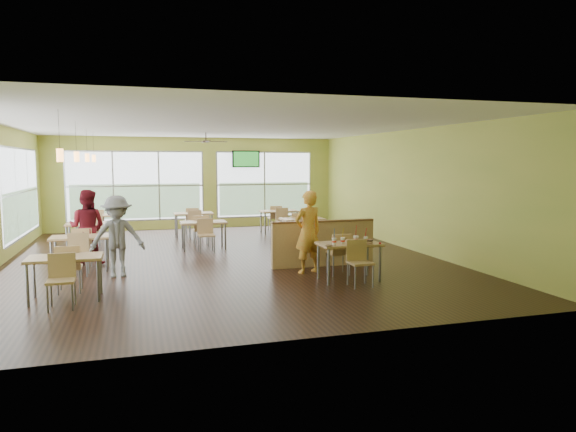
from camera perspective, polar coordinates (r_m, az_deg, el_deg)
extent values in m
plane|color=black|center=(12.65, -7.12, -4.69)|extent=(12.00, 12.00, 0.00)
plane|color=white|center=(12.46, -7.31, 9.93)|extent=(12.00, 12.00, 0.00)
cube|color=#C8C551|center=(18.39, -10.24, 3.61)|extent=(10.00, 0.04, 3.20)
cube|color=#C8C551|center=(6.62, 1.21, -0.39)|extent=(10.00, 0.04, 3.20)
cube|color=#C8C551|center=(14.14, 13.23, 2.86)|extent=(0.04, 12.00, 3.20)
cube|color=white|center=(15.58, -27.51, 2.34)|extent=(0.02, 4.50, 2.35)
cube|color=white|center=(18.27, -16.49, 3.21)|extent=(4.50, 0.02, 2.35)
cube|color=white|center=(18.81, -2.63, 3.52)|extent=(3.50, 0.02, 2.35)
cube|color=#B7BABC|center=(13.26, -29.26, -3.39)|extent=(0.04, 9.40, 0.05)
cube|color=#B7BABC|center=(18.48, -9.39, -0.25)|extent=(8.00, 0.04, 0.05)
cube|color=#D9B175|center=(10.22, 6.79, -3.08)|extent=(1.20, 0.70, 0.04)
cube|color=brown|center=(10.23, 6.79, -3.22)|extent=(1.22, 0.71, 0.01)
cylinder|color=slate|center=(9.82, 4.52, -5.65)|extent=(0.05, 0.05, 0.71)
cylinder|color=slate|center=(10.25, 10.19, -5.24)|extent=(0.05, 0.05, 0.71)
cylinder|color=slate|center=(10.36, 3.37, -5.04)|extent=(0.05, 0.05, 0.71)
cylinder|color=slate|center=(10.77, 8.80, -4.68)|extent=(0.05, 0.05, 0.71)
cube|color=#D9B175|center=(10.77, 5.61, -4.12)|extent=(0.42, 0.42, 0.04)
cube|color=#D9B175|center=(10.91, 5.25, -2.81)|extent=(0.42, 0.04, 0.40)
cube|color=#D9B175|center=(9.78, 8.05, -5.18)|extent=(0.42, 0.42, 0.04)
cube|color=#D9B175|center=(9.57, 8.54, -4.10)|extent=(0.42, 0.04, 0.40)
cube|color=#D9B175|center=(11.59, 3.94, -3.13)|extent=(2.40, 0.12, 1.00)
cube|color=brown|center=(11.52, 3.96, -0.58)|extent=(2.40, 0.14, 0.04)
cube|color=#D9B175|center=(9.48, -23.56, -4.26)|extent=(1.20, 0.70, 0.04)
cube|color=brown|center=(9.49, -23.55, -4.41)|extent=(1.22, 0.71, 0.01)
cylinder|color=slate|center=(9.36, -26.98, -6.89)|extent=(0.05, 0.05, 0.71)
cylinder|color=slate|center=(9.22, -20.33, -6.79)|extent=(0.05, 0.05, 0.71)
cylinder|color=slate|center=(9.92, -26.38, -6.16)|extent=(0.05, 0.05, 0.71)
cylinder|color=slate|center=(9.78, -20.10, -6.05)|extent=(0.05, 0.05, 0.71)
cube|color=#D9B175|center=(10.07, -23.11, -5.28)|extent=(0.42, 0.42, 0.04)
cube|color=#D9B175|center=(10.22, -23.04, -3.87)|extent=(0.42, 0.04, 0.40)
cube|color=#D9B175|center=(9.00, -23.91, -6.62)|extent=(0.42, 0.42, 0.04)
cube|color=#D9B175|center=(8.77, -24.13, -5.48)|extent=(0.42, 0.04, 0.40)
cube|color=#D9B175|center=(11.94, -22.10, -2.18)|extent=(1.20, 0.70, 0.04)
cube|color=brown|center=(11.94, -22.10, -2.30)|extent=(1.22, 0.71, 0.01)
cylinder|color=slate|center=(11.78, -24.79, -4.24)|extent=(0.05, 0.05, 0.71)
cylinder|color=slate|center=(11.67, -19.52, -4.13)|extent=(0.05, 0.05, 0.71)
cylinder|color=slate|center=(12.34, -24.40, -3.78)|extent=(0.05, 0.05, 0.71)
cylinder|color=slate|center=(12.24, -19.38, -3.66)|extent=(0.05, 0.05, 0.71)
cube|color=#D9B175|center=(12.52, -21.81, -3.10)|extent=(0.42, 0.42, 0.04)
cube|color=#D9B175|center=(12.68, -21.77, -1.98)|extent=(0.42, 0.04, 0.40)
cube|color=#D9B175|center=(11.44, -22.31, -3.95)|extent=(0.42, 0.42, 0.04)
cube|color=#D9B175|center=(11.22, -22.46, -3.00)|extent=(0.42, 0.04, 0.40)
cube|color=#D9B175|center=(14.41, -21.15, -0.81)|extent=(1.20, 0.70, 0.04)
cube|color=brown|center=(14.41, -21.15, -0.91)|extent=(1.22, 0.71, 0.01)
cylinder|color=slate|center=(14.23, -23.35, -2.50)|extent=(0.05, 0.05, 0.71)
cylinder|color=slate|center=(14.13, -19.00, -2.39)|extent=(0.05, 0.05, 0.71)
cylinder|color=slate|center=(14.80, -23.09, -2.18)|extent=(0.05, 0.05, 0.71)
cylinder|color=slate|center=(14.71, -18.91, -2.07)|extent=(0.05, 0.05, 0.71)
cube|color=#D9B175|center=(14.99, -20.94, -1.63)|extent=(0.42, 0.42, 0.04)
cube|color=#D9B175|center=(15.15, -20.92, -0.71)|extent=(0.42, 0.04, 0.40)
cube|color=#D9B175|center=(13.90, -21.29, -2.21)|extent=(0.42, 0.42, 0.04)
cube|color=#D9B175|center=(13.68, -21.39, -1.41)|extent=(0.42, 0.04, 0.40)
cube|color=#D9B175|center=(16.59, -20.55, 0.06)|extent=(1.20, 0.70, 0.04)
cube|color=brown|center=(16.59, -20.54, -0.02)|extent=(1.22, 0.71, 0.01)
cylinder|color=slate|center=(16.39, -22.45, -1.40)|extent=(0.05, 0.05, 0.71)
cylinder|color=slate|center=(16.31, -18.68, -1.29)|extent=(0.05, 0.05, 0.71)
cylinder|color=slate|center=(16.96, -22.25, -1.16)|extent=(0.05, 0.05, 0.71)
cylinder|color=slate|center=(16.89, -18.60, -1.05)|extent=(0.05, 0.05, 0.71)
cube|color=#D9B175|center=(17.16, -20.39, -0.69)|extent=(0.42, 0.42, 0.04)
cube|color=#D9B175|center=(17.33, -20.37, 0.11)|extent=(0.42, 0.04, 0.40)
cube|color=#D9B175|center=(16.07, -20.64, -1.13)|extent=(0.42, 0.42, 0.04)
cube|color=#D9B175|center=(15.86, -20.72, -0.42)|extent=(0.42, 0.04, 0.40)
cube|color=#D9B175|center=(13.97, -9.38, -0.69)|extent=(1.20, 0.70, 0.04)
cube|color=brown|center=(13.97, -9.38, -0.79)|extent=(1.22, 0.71, 0.01)
cylinder|color=slate|center=(13.67, -11.45, -2.45)|extent=(0.05, 0.05, 0.71)
cylinder|color=slate|center=(13.81, -6.98, -2.30)|extent=(0.05, 0.05, 0.71)
cylinder|color=slate|center=(14.25, -11.65, -2.12)|extent=(0.05, 0.05, 0.71)
cylinder|color=slate|center=(14.37, -7.36, -1.97)|extent=(0.05, 0.05, 0.71)
cube|color=#D9B175|center=(14.54, -9.63, -1.54)|extent=(0.42, 0.42, 0.04)
cube|color=#D9B175|center=(14.70, -9.73, -0.59)|extent=(0.42, 0.04, 0.40)
cube|color=#D9B175|center=(13.46, -9.07, -2.13)|extent=(0.42, 0.42, 0.04)
cube|color=#D9B175|center=(13.24, -8.97, -1.30)|extent=(0.42, 0.04, 0.40)
cube|color=#D9B175|center=(16.44, -10.46, 0.29)|extent=(1.20, 0.70, 0.04)
cube|color=brown|center=(16.44, -10.46, 0.20)|extent=(1.22, 0.71, 0.01)
cylinder|color=slate|center=(16.14, -12.24, -1.19)|extent=(0.05, 0.05, 0.71)
cylinder|color=slate|center=(16.26, -8.44, -1.07)|extent=(0.05, 0.05, 0.71)
cylinder|color=slate|center=(16.72, -12.39, -0.95)|extent=(0.05, 0.05, 0.71)
cylinder|color=slate|center=(16.83, -8.72, -0.83)|extent=(0.05, 0.05, 0.71)
cube|color=#D9B175|center=(17.01, -10.64, -0.47)|extent=(0.42, 0.42, 0.04)
cube|color=#D9B175|center=(17.17, -10.72, 0.33)|extent=(0.42, 0.04, 0.40)
cube|color=#D9B175|center=(15.92, -10.24, -0.90)|extent=(0.42, 0.42, 0.04)
cube|color=#D9B175|center=(15.71, -10.17, -0.18)|extent=(0.42, 0.04, 0.40)
cube|color=#D9B175|center=(14.57, 1.61, -0.33)|extent=(1.20, 0.70, 0.04)
cube|color=brown|center=(14.58, 1.61, -0.43)|extent=(1.22, 0.71, 0.01)
cylinder|color=slate|center=(14.19, -0.11, -2.03)|extent=(0.05, 0.05, 0.71)
cylinder|color=slate|center=(14.53, 3.99, -1.85)|extent=(0.05, 0.05, 0.71)
cylinder|color=slate|center=(14.74, -0.74, -1.73)|extent=(0.05, 0.05, 0.71)
cylinder|color=slate|center=(15.07, 3.22, -1.57)|extent=(0.05, 0.05, 0.71)
cube|color=#D9B175|center=(15.13, 0.96, -1.16)|extent=(0.42, 0.42, 0.04)
cube|color=#D9B175|center=(15.28, 0.75, -0.26)|extent=(0.42, 0.04, 0.40)
cube|color=#D9B175|center=(14.09, 2.30, -1.70)|extent=(0.42, 0.42, 0.04)
cube|color=#D9B175|center=(13.88, 2.56, -0.90)|extent=(0.42, 0.04, 0.40)
cube|color=#D9B175|center=(16.96, -1.01, 0.56)|extent=(1.20, 0.70, 0.04)
cube|color=brown|center=(16.96, -1.01, 0.48)|extent=(1.22, 0.71, 0.01)
cylinder|color=slate|center=(16.58, -2.54, -0.87)|extent=(0.05, 0.05, 0.71)
cylinder|color=slate|center=(16.87, 1.02, -0.74)|extent=(0.05, 0.05, 0.71)
cylinder|color=slate|center=(17.14, -3.01, -0.65)|extent=(0.05, 0.05, 0.71)
cylinder|color=slate|center=(17.42, 0.45, -0.53)|extent=(0.05, 0.05, 0.71)
cube|color=#D9B175|center=(17.51, -1.49, -0.19)|extent=(0.42, 0.42, 0.04)
cube|color=#D9B175|center=(17.67, -1.65, 0.59)|extent=(0.42, 0.04, 0.40)
cube|color=#D9B175|center=(16.46, -0.50, -0.58)|extent=(0.42, 0.42, 0.04)
cube|color=#D9B175|center=(16.25, -0.32, 0.12)|extent=(0.42, 0.04, 0.40)
cylinder|color=#2D2119|center=(9.36, -24.11, 8.63)|extent=(0.01, 0.01, 0.70)
cylinder|color=#FFA249|center=(9.35, -24.00, 6.18)|extent=(0.11, 0.11, 0.22)
cylinder|color=#2D2119|center=(11.84, -22.51, 8.03)|extent=(0.01, 0.01, 0.70)
cylinder|color=#FFA249|center=(11.83, -22.43, 6.10)|extent=(0.11, 0.11, 0.22)
cylinder|color=#2D2119|center=(14.33, -21.47, 7.64)|extent=(0.01, 0.01, 0.70)
cylinder|color=#FFA249|center=(14.32, -21.41, 6.04)|extent=(0.11, 0.11, 0.22)
cylinder|color=#2D2119|center=(16.52, -20.82, 7.39)|extent=(0.01, 0.01, 0.70)
cylinder|color=#FFA249|center=(16.51, -20.77, 6.01)|extent=(0.11, 0.11, 0.22)
cylinder|color=#2D2119|center=(15.42, -9.11, 8.69)|extent=(0.03, 0.03, 0.24)
cylinder|color=#2D2119|center=(15.41, -9.10, 8.17)|extent=(0.16, 0.16, 0.06)
cube|color=#2D2119|center=(15.46, -7.80, 8.18)|extent=(0.55, 0.10, 0.01)
cube|color=#2D2119|center=(15.76, -9.27, 8.12)|extent=(0.10, 0.55, 0.01)
cube|color=#2D2119|center=(15.37, -10.41, 8.15)|extent=(0.55, 0.10, 0.01)
cube|color=#2D2119|center=(15.06, -8.93, 8.22)|extent=(0.10, 0.55, 0.01)
cube|color=black|center=(18.56, -4.70, 6.33)|extent=(1.00, 0.06, 0.60)
cube|color=green|center=(18.53, -4.67, 6.33)|extent=(0.90, 0.01, 0.52)
imported|color=orange|center=(10.81, 2.24, -1.78)|extent=(0.72, 0.57, 1.75)
imported|color=maroon|center=(12.56, -21.42, -1.17)|extent=(1.00, 0.89, 1.72)
imported|color=slate|center=(11.02, -18.45, -2.16)|extent=(1.13, 0.72, 1.66)
cone|color=white|center=(9.94, 5.16, -2.85)|extent=(0.09, 0.09, 0.12)
cylinder|color=red|center=(9.94, 5.16, -2.84)|extent=(0.08, 0.08, 0.04)
cylinder|color=white|center=(9.93, 5.16, -2.47)|extent=(0.09, 0.09, 0.01)
cylinder|color=blue|center=(9.92, 5.17, -1.87)|extent=(0.03, 0.06, 0.22)
cone|color=white|center=(10.04, 6.11, -2.78)|extent=(0.09, 0.09, 0.12)
cylinder|color=red|center=(10.04, 6.11, -2.77)|extent=(0.08, 0.08, 0.04)
cylinder|color=white|center=(10.03, 6.11, -2.41)|extent=(0.09, 0.09, 0.01)
cylinder|color=#E3B60E|center=(10.01, 6.12, -1.82)|extent=(0.02, 0.06, 0.22)
cone|color=white|center=(10.21, 7.56, -2.61)|extent=(0.10, 0.10, 0.13)
cylinder|color=red|center=(10.21, 7.56, -2.59)|extent=(0.09, 0.09, 0.04)
cylinder|color=white|center=(10.20, 7.56, -2.20)|extent=(0.11, 0.11, 0.01)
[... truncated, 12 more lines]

